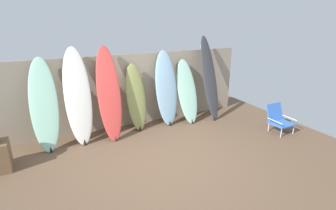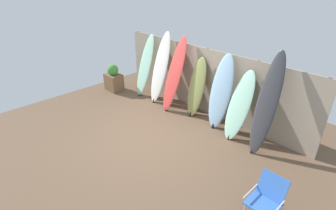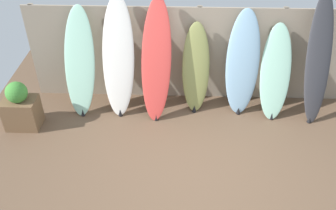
{
  "view_description": "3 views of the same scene",
  "coord_description": "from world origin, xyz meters",
  "px_view_note": "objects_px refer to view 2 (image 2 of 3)",
  "views": [
    {
      "loc": [
        -2.04,
        -4.06,
        2.64
      ],
      "look_at": [
        0.41,
        0.85,
        0.79
      ],
      "focal_mm": 28.0,
      "sensor_mm": 36.0,
      "label": 1
    },
    {
      "loc": [
        4.06,
        -3.31,
        3.57
      ],
      "look_at": [
        0.17,
        0.43,
        0.8
      ],
      "focal_mm": 28.0,
      "sensor_mm": 36.0,
      "label": 2
    },
    {
      "loc": [
        -0.33,
        -3.99,
        4.2
      ],
      "look_at": [
        -0.48,
        0.44,
        0.91
      ],
      "focal_mm": 40.0,
      "sensor_mm": 36.0,
      "label": 3
    }
  ],
  "objects_px": {
    "surfboard_seafoam_5": "(239,106)",
    "surfboard_charcoal_6": "(267,105)",
    "surfboard_olive_3": "(196,88)",
    "beach_chair": "(267,196)",
    "surfboard_white_1": "(160,68)",
    "surfboard_seafoam_0": "(145,66)",
    "surfboard_skyblue_4": "(221,92)",
    "surfboard_red_2": "(174,75)",
    "planter_box": "(114,79)"
  },
  "relations": [
    {
      "from": "surfboard_seafoam_5",
      "to": "surfboard_charcoal_6",
      "type": "xyz_separation_m",
      "value": [
        0.65,
        -0.05,
        0.29
      ]
    },
    {
      "from": "surfboard_olive_3",
      "to": "beach_chair",
      "type": "bearing_deg",
      "value": -29.55
    },
    {
      "from": "surfboard_white_1",
      "to": "surfboard_seafoam_0",
      "type": "bearing_deg",
      "value": -177.59
    },
    {
      "from": "surfboard_skyblue_4",
      "to": "surfboard_seafoam_5",
      "type": "distance_m",
      "value": 0.6
    },
    {
      "from": "surfboard_white_1",
      "to": "surfboard_red_2",
      "type": "bearing_deg",
      "value": -6.31
    },
    {
      "from": "surfboard_charcoal_6",
      "to": "beach_chair",
      "type": "bearing_deg",
      "value": -58.23
    },
    {
      "from": "surfboard_skyblue_4",
      "to": "beach_chair",
      "type": "bearing_deg",
      "value": -37.11
    },
    {
      "from": "surfboard_red_2",
      "to": "beach_chair",
      "type": "height_order",
      "value": "surfboard_red_2"
    },
    {
      "from": "surfboard_olive_3",
      "to": "planter_box",
      "type": "height_order",
      "value": "surfboard_olive_3"
    },
    {
      "from": "surfboard_seafoam_0",
      "to": "surfboard_white_1",
      "type": "xyz_separation_m",
      "value": [
        0.68,
        0.03,
        0.09
      ]
    },
    {
      "from": "surfboard_white_1",
      "to": "surfboard_seafoam_5",
      "type": "xyz_separation_m",
      "value": [
        2.71,
        -0.01,
        -0.23
      ]
    },
    {
      "from": "surfboard_seafoam_0",
      "to": "surfboard_charcoal_6",
      "type": "distance_m",
      "value": 4.04
    },
    {
      "from": "beach_chair",
      "to": "planter_box",
      "type": "xyz_separation_m",
      "value": [
        -5.95,
        1.0,
        0.06
      ]
    },
    {
      "from": "surfboard_white_1",
      "to": "surfboard_olive_3",
      "type": "distance_m",
      "value": 1.36
    },
    {
      "from": "surfboard_seafoam_0",
      "to": "surfboard_skyblue_4",
      "type": "bearing_deg",
      "value": 1.51
    },
    {
      "from": "surfboard_white_1",
      "to": "surfboard_red_2",
      "type": "xyz_separation_m",
      "value": [
        0.66,
        -0.07,
        -0.01
      ]
    },
    {
      "from": "surfboard_charcoal_6",
      "to": "surfboard_red_2",
      "type": "bearing_deg",
      "value": -179.71
    },
    {
      "from": "surfboard_white_1",
      "to": "surfboard_skyblue_4",
      "type": "relative_size",
      "value": 1.1
    },
    {
      "from": "surfboard_olive_3",
      "to": "surfboard_charcoal_6",
      "type": "height_order",
      "value": "surfboard_charcoal_6"
    },
    {
      "from": "surfboard_olive_3",
      "to": "surfboard_charcoal_6",
      "type": "xyz_separation_m",
      "value": [
        2.02,
        -0.14,
        0.29
      ]
    },
    {
      "from": "surfboard_white_1",
      "to": "beach_chair",
      "type": "height_order",
      "value": "surfboard_white_1"
    },
    {
      "from": "surfboard_charcoal_6",
      "to": "planter_box",
      "type": "distance_m",
      "value": 5.07
    },
    {
      "from": "surfboard_skyblue_4",
      "to": "beach_chair",
      "type": "xyz_separation_m",
      "value": [
        2.19,
        -1.66,
        -0.6
      ]
    },
    {
      "from": "surfboard_seafoam_0",
      "to": "surfboard_red_2",
      "type": "relative_size",
      "value": 0.92
    },
    {
      "from": "surfboard_skyblue_4",
      "to": "surfboard_seafoam_5",
      "type": "relative_size",
      "value": 1.17
    },
    {
      "from": "surfboard_skyblue_4",
      "to": "surfboard_charcoal_6",
      "type": "xyz_separation_m",
      "value": [
        1.23,
        -0.1,
        0.15
      ]
    },
    {
      "from": "surfboard_red_2",
      "to": "surfboard_charcoal_6",
      "type": "distance_m",
      "value": 2.71
    },
    {
      "from": "surfboard_seafoam_0",
      "to": "planter_box",
      "type": "relative_size",
      "value": 2.14
    },
    {
      "from": "surfboard_red_2",
      "to": "surfboard_skyblue_4",
      "type": "bearing_deg",
      "value": 4.56
    },
    {
      "from": "surfboard_red_2",
      "to": "planter_box",
      "type": "bearing_deg",
      "value": -166.7
    },
    {
      "from": "beach_chair",
      "to": "surfboard_seafoam_5",
      "type": "bearing_deg",
      "value": 145.74
    },
    {
      "from": "surfboard_red_2",
      "to": "surfboard_skyblue_4",
      "type": "relative_size",
      "value": 1.1
    },
    {
      "from": "surfboard_seafoam_0",
      "to": "surfboard_olive_3",
      "type": "relative_size",
      "value": 1.18
    },
    {
      "from": "surfboard_olive_3",
      "to": "beach_chair",
      "type": "relative_size",
      "value": 2.46
    },
    {
      "from": "surfboard_seafoam_0",
      "to": "surfboard_red_2",
      "type": "xyz_separation_m",
      "value": [
        1.33,
        -0.04,
        0.08
      ]
    },
    {
      "from": "surfboard_skyblue_4",
      "to": "beach_chair",
      "type": "relative_size",
      "value": 2.87
    },
    {
      "from": "surfboard_seafoam_0",
      "to": "surfboard_red_2",
      "type": "bearing_deg",
      "value": -1.9
    },
    {
      "from": "surfboard_skyblue_4",
      "to": "planter_box",
      "type": "bearing_deg",
      "value": -170.08
    },
    {
      "from": "surfboard_red_2",
      "to": "surfboard_seafoam_5",
      "type": "xyz_separation_m",
      "value": [
        2.06,
        0.06,
        -0.22
      ]
    },
    {
      "from": "surfboard_red_2",
      "to": "planter_box",
      "type": "height_order",
      "value": "surfboard_red_2"
    },
    {
      "from": "surfboard_olive_3",
      "to": "surfboard_white_1",
      "type": "bearing_deg",
      "value": -176.48
    },
    {
      "from": "surfboard_skyblue_4",
      "to": "surfboard_charcoal_6",
      "type": "height_order",
      "value": "surfboard_charcoal_6"
    },
    {
      "from": "surfboard_seafoam_5",
      "to": "surfboard_skyblue_4",
      "type": "bearing_deg",
      "value": 174.6
    },
    {
      "from": "surfboard_skyblue_4",
      "to": "beach_chair",
      "type": "height_order",
      "value": "surfboard_skyblue_4"
    },
    {
      "from": "surfboard_seafoam_5",
      "to": "surfboard_charcoal_6",
      "type": "bearing_deg",
      "value": -4.41
    },
    {
      "from": "planter_box",
      "to": "beach_chair",
      "type": "bearing_deg",
      "value": -9.51
    },
    {
      "from": "surfboard_seafoam_0",
      "to": "surfboard_olive_3",
      "type": "xyz_separation_m",
      "value": [
        2.01,
        0.11,
        -0.14
      ]
    },
    {
      "from": "surfboard_seafoam_0",
      "to": "surfboard_seafoam_5",
      "type": "xyz_separation_m",
      "value": [
        3.39,
        0.02,
        -0.14
      ]
    },
    {
      "from": "surfboard_red_2",
      "to": "beach_chair",
      "type": "distance_m",
      "value": 4.04
    },
    {
      "from": "surfboard_seafoam_5",
      "to": "surfboard_charcoal_6",
      "type": "height_order",
      "value": "surfboard_charcoal_6"
    }
  ]
}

